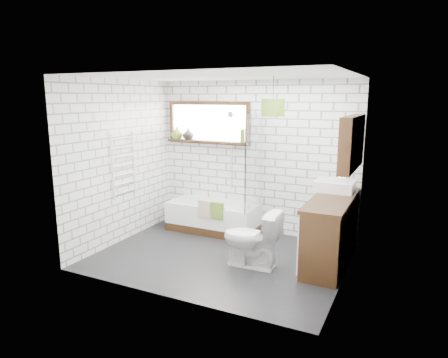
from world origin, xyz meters
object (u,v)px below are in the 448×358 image
at_px(bathtub, 213,217).
at_px(toilet, 251,238).
at_px(basin, 335,186).
at_px(pendant, 273,107).
at_px(vanity, 331,231).

height_order(bathtub, toilet, toilet).
relative_size(basin, toilet, 0.67).
distance_m(bathtub, toilet, 1.56).
bearing_deg(pendant, vanity, 18.28).
relative_size(vanity, toilet, 2.04).
height_order(toilet, pendant, pendant).
bearing_deg(pendant, bathtub, 149.94).
bearing_deg(bathtub, vanity, -13.04).
height_order(vanity, pendant, pendant).
xyz_separation_m(vanity, basin, (-0.06, 0.43, 0.53)).
height_order(vanity, toilet, vanity).
xyz_separation_m(bathtub, basin, (2.00, -0.05, 0.75)).
bearing_deg(toilet, vanity, 120.39).
height_order(vanity, basin, basin).
relative_size(bathtub, vanity, 0.94).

